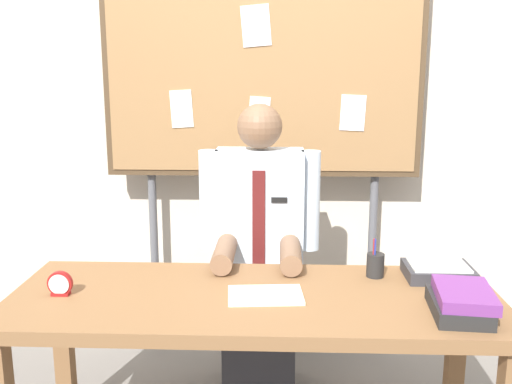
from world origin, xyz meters
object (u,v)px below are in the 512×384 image
object	(u,v)px
book_stack	(461,302)
open_notebook	(265,295)
paper_tray	(438,271)
person	(259,264)
desk	(254,317)
desk_clock	(60,285)
bulletin_board	(262,74)
pen_holder	(375,265)

from	to	relation	value
book_stack	open_notebook	size ratio (longest dim) A/B	1.07
paper_tray	person	bearing A→B (deg)	153.06
open_notebook	paper_tray	bearing A→B (deg)	18.00
desk	open_notebook	bearing A→B (deg)	-25.36
desk	paper_tray	distance (m)	0.76
paper_tray	desk_clock	bearing A→B (deg)	-170.64
open_notebook	paper_tray	distance (m)	0.72
bulletin_board	paper_tray	distance (m)	1.31
bulletin_board	person	bearing A→B (deg)	-90.00
open_notebook	paper_tray	xyz separation A→B (m)	(0.68, 0.22, 0.02)
desk	pen_holder	world-z (taller)	pen_holder
desk_clock	open_notebook	bearing A→B (deg)	1.15
book_stack	pen_holder	world-z (taller)	pen_holder
desk	open_notebook	distance (m)	0.11
desk_clock	bulletin_board	bearing A→B (deg)	55.04
book_stack	paper_tray	size ratio (longest dim) A/B	1.12
book_stack	open_notebook	xyz separation A→B (m)	(-0.67, 0.13, -0.04)
person	book_stack	bearing A→B (deg)	-45.39
book_stack	open_notebook	distance (m)	0.68
desk	book_stack	distance (m)	0.74
desk	desk_clock	distance (m)	0.72
bulletin_board	paper_tray	world-z (taller)	bulletin_board
bulletin_board	open_notebook	world-z (taller)	bulletin_board
desk	person	distance (m)	0.57
bulletin_board	open_notebook	bearing A→B (deg)	-87.59
paper_tray	book_stack	bearing A→B (deg)	-92.72
bulletin_board	book_stack	xyz separation A→B (m)	(0.71, -1.13, -0.74)
person	bulletin_board	distance (m)	0.96
desk	bulletin_board	distance (m)	1.32
desk	desk_clock	xyz separation A→B (m)	(-0.71, -0.04, 0.13)
bulletin_board	pen_holder	size ratio (longest dim) A/B	13.04
bulletin_board	book_stack	size ratio (longest dim) A/B	7.18
person	open_notebook	xyz separation A→B (m)	(0.04, -0.59, 0.09)
desk_clock	paper_tray	bearing A→B (deg)	9.36
person	paper_tray	xyz separation A→B (m)	(0.72, -0.37, 0.11)
person	desk_clock	size ratio (longest dim) A/B	15.23
desk	pen_holder	bearing A→B (deg)	23.52
bulletin_board	pen_holder	world-z (taller)	bulletin_board
open_notebook	bulletin_board	bearing A→B (deg)	92.41
pen_holder	paper_tray	world-z (taller)	pen_holder
person	book_stack	distance (m)	1.02
desk	book_stack	xyz separation A→B (m)	(0.71, -0.15, 0.14)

